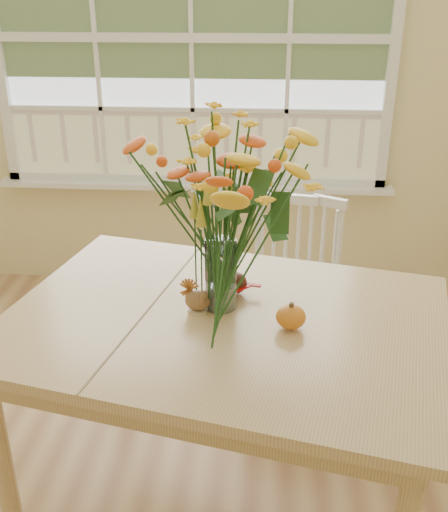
{
  "coord_description": "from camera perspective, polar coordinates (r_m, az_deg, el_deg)",
  "views": [
    {
      "loc": [
        0.44,
        -1.32,
        1.85
      ],
      "look_at": [
        0.31,
        0.47,
        1.02
      ],
      "focal_mm": 42.0,
      "sensor_mm": 36.0,
      "label": 1
    }
  ],
  "objects": [
    {
      "name": "window",
      "position": [
        3.58,
        -3.14,
        19.75
      ],
      "size": [
        2.42,
        0.12,
        1.74
      ],
      "color": "silver",
      "rests_on": "wall_back"
    },
    {
      "name": "turkey_figurine",
      "position": [
        2.07,
        -2.54,
        -4.27
      ],
      "size": [
        0.1,
        0.08,
        0.11
      ],
      "rotation": [
        0.0,
        0.0,
        -0.18
      ],
      "color": "#CCB78C",
      "rests_on": "dining_table"
    },
    {
      "name": "wall_back",
      "position": [
        3.64,
        -2.99,
        16.96
      ],
      "size": [
        4.0,
        0.02,
        2.7
      ],
      "primitive_type": "cube",
      "color": "beige",
      "rests_on": "floor"
    },
    {
      "name": "windsor_chair",
      "position": [
        2.88,
        6.63,
        -2.85
      ],
      "size": [
        0.49,
        0.47,
        0.92
      ],
      "rotation": [
        0.0,
        0.0,
        -0.16
      ],
      "color": "white",
      "rests_on": "floor"
    },
    {
      "name": "flower_vase",
      "position": [
        1.97,
        -0.33,
        4.73
      ],
      "size": [
        0.53,
        0.53,
        0.63
      ],
      "color": "white",
      "rests_on": "dining_table"
    },
    {
      "name": "dining_table",
      "position": [
        2.12,
        -0.04,
        -7.92
      ],
      "size": [
        1.68,
        1.36,
        0.8
      ],
      "rotation": [
        0.0,
        0.0,
        -0.22
      ],
      "color": "tan",
      "rests_on": "floor"
    },
    {
      "name": "pumpkin",
      "position": [
        1.99,
        6.38,
        -5.89
      ],
      "size": [
        0.1,
        0.1,
        0.08
      ],
      "primitive_type": "ellipsoid",
      "color": "orange",
      "rests_on": "dining_table"
    },
    {
      "name": "dark_gourd",
      "position": [
        2.2,
        1.07,
        -2.65
      ],
      "size": [
        0.13,
        0.09,
        0.08
      ],
      "color": "#38160F",
      "rests_on": "dining_table"
    }
  ]
}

